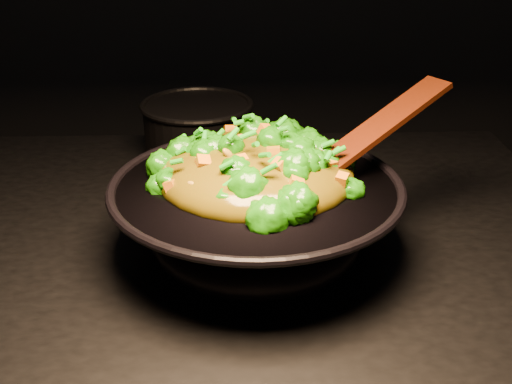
{
  "coord_description": "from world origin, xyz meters",
  "views": [
    {
      "loc": [
        0.02,
        -0.9,
        1.41
      ],
      "look_at": [
        0.05,
        -0.06,
        1.0
      ],
      "focal_mm": 45.0,
      "sensor_mm": 36.0,
      "label": 1
    }
  ],
  "objects": [
    {
      "name": "back_pot",
      "position": [
        -0.05,
        0.31,
        0.96
      ],
      "size": [
        0.25,
        0.25,
        0.12
      ],
      "primitive_type": "cylinder",
      "rotation": [
        0.0,
        0.0,
        -0.19
      ],
      "color": "black",
      "rests_on": "stovetop"
    },
    {
      "name": "wok",
      "position": [
        0.05,
        -0.07,
        0.96
      ],
      "size": [
        0.44,
        0.44,
        0.12
      ],
      "primitive_type": null,
      "rotation": [
        0.0,
        0.0,
        0.05
      ],
      "color": "black",
      "rests_on": "stovetop"
    },
    {
      "name": "spatula",
      "position": [
        0.21,
        -0.02,
        1.07
      ],
      "size": [
        0.29,
        0.2,
        0.13
      ],
      "primitive_type": "cube",
      "rotation": [
        0.0,
        -0.38,
        0.55
      ],
      "color": "#361908",
      "rests_on": "wok"
    },
    {
      "name": "stir_fry",
      "position": [
        0.05,
        -0.04,
        1.07
      ],
      "size": [
        0.35,
        0.35,
        0.1
      ],
      "primitive_type": null,
      "rotation": [
        0.0,
        0.0,
        0.2
      ],
      "color": "#1D7608",
      "rests_on": "wok"
    }
  ]
}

